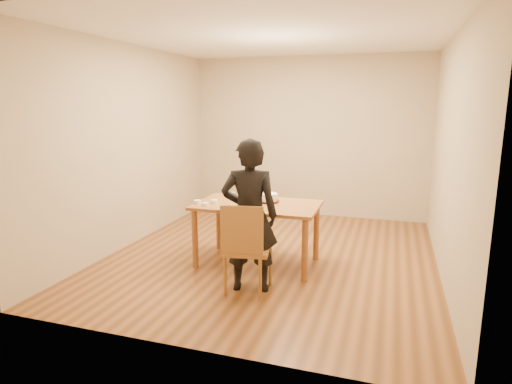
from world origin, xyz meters
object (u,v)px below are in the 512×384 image
(dining_chair, at_px, (248,249))
(cake_plate, at_px, (268,201))
(cake, at_px, (268,197))
(person, at_px, (250,216))
(dining_table, at_px, (257,205))

(dining_chair, relative_size, cake_plate, 1.60)
(cake, distance_m, person, 0.86)
(dining_table, distance_m, cake, 0.18)
(dining_table, relative_size, cake_plate, 5.41)
(dining_chair, bearing_deg, dining_table, 91.02)
(cake_plate, relative_size, person, 0.17)
(dining_chair, relative_size, cake, 1.89)
(cake_plate, bearing_deg, person, -86.44)
(cake, bearing_deg, person, -86.44)
(dining_table, relative_size, dining_chair, 3.38)
(dining_chair, height_order, person, person)
(dining_table, bearing_deg, cake_plate, 53.65)
(dining_chair, xyz_separation_m, cake_plate, (-0.05, 0.91, 0.31))
(cake_plate, height_order, person, person)
(dining_chair, height_order, cake_plate, cake_plate)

